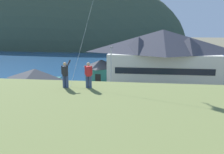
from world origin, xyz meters
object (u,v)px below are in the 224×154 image
Objects in this scene: wharf_dock at (129,70)px; parked_car_front_row_silver at (138,97)px; person_kite_flyer at (65,74)px; parked_car_front_row_end at (97,111)px; harbor_lodge at (162,55)px; parked_car_mid_row_near at (56,113)px; parking_light_pole at (111,69)px; storage_shed_near_lot at (36,84)px; parked_car_front_row_red at (178,102)px; storage_shed_waterside at (102,71)px; person_companion at (89,74)px; moored_boat_wharfside at (115,67)px; parked_car_corner_spot at (20,110)px; parked_car_lone_by_shed at (81,98)px; moored_boat_outer_mooring at (142,66)px.

wharf_dock is 26.71m from parked_car_front_row_silver.
parked_car_front_row_end is at bearing 90.20° from person_kite_flyer.
harbor_lodge is 5.03× the size of parked_car_mid_row_near.
parked_car_front_row_silver is (-4.21, -13.31, -4.50)m from harbor_lodge.
parked_car_front_row_silver is 0.54× the size of parking_light_pole.
wharf_dock is at bearing 86.94° from parked_car_front_row_end.
parked_car_mid_row_near reaches higher than wharf_dock.
storage_shed_near_lot is 11.42m from parking_light_pole.
parking_light_pole is at bearing 154.75° from parked_car_front_row_red.
wharf_dock is 7.81× the size of person_kite_flyer.
storage_shed_waterside is 30.04m from person_companion.
harbor_lodge reaches higher than parked_car_front_row_red.
parked_car_front_row_end is 1.02× the size of parked_car_front_row_silver.
moored_boat_wharfside is at bearing 92.31° from person_kite_flyer.
person_companion is at bearing -86.66° from parking_light_pole.
parked_car_front_row_end and parked_car_front_row_red have the same top height.
person_companion is at bearing -41.46° from parked_car_corner_spot.
moored_boat_wharfside reaches higher than wharf_dock.
parking_light_pole is at bearing 86.91° from parked_car_front_row_end.
parked_car_lone_by_shed is 16.75m from person_kite_flyer.
storage_shed_near_lot is 1.68× the size of parked_car_mid_row_near.
parked_car_corner_spot is 0.55× the size of parking_light_pole.
moored_boat_outer_mooring is at bearing 83.94° from person_kite_flyer.
storage_shed_waterside is 20.83m from parked_car_corner_spot.
storage_shed_waterside is 29.96m from person_kite_flyer.
moored_boat_outer_mooring is at bearing 85.85° from person_companion.
moored_boat_wharfside is 1.69× the size of parked_car_lone_by_shed.
person_companion is at bearing -81.45° from storage_shed_waterside.
person_companion reaches higher than parked_car_mid_row_near.
parked_car_lone_by_shed is 0.99× the size of parked_car_front_row_red.
moored_boat_wharfside is 28.93m from parked_car_lone_by_shed.
parking_light_pole reaches higher than parked_car_mid_row_near.
parked_car_mid_row_near is (-6.12, -34.18, 0.71)m from wharf_dock.
harbor_lodge is at bearing 51.06° from parking_light_pole.
storage_shed_near_lot reaches higher than parked_car_mid_row_near.
person_kite_flyer is at bearing -96.06° from moored_boat_outer_mooring.
parking_light_pole reaches higher than parked_car_corner_spot.
parked_car_front_row_red is at bearing -25.25° from parking_light_pole.
person_companion is (3.36, -43.91, 6.74)m from moored_boat_wharfside.
parked_car_mid_row_near is at bearing -103.91° from moored_boat_outer_mooring.
parked_car_mid_row_near is at bearing -157.02° from parked_car_front_row_red.
storage_shed_near_lot reaches higher than wharf_dock.
moored_boat_wharfside is at bearing 103.18° from parked_car_front_row_silver.
harbor_lodge is 2.94× the size of moored_boat_wharfside.
person_kite_flyer is at bearing -89.80° from parked_car_front_row_end.
parked_car_lone_by_shed is at bearing 107.86° from person_companion.
moored_boat_wharfside is at bearing 92.97° from parked_car_front_row_end.
person_companion is at bearing -55.83° from parked_car_mid_row_near.
storage_shed_waterside is 14.89m from parked_car_front_row_silver.
parked_car_front_row_silver is at bearing -83.69° from wharf_dock.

